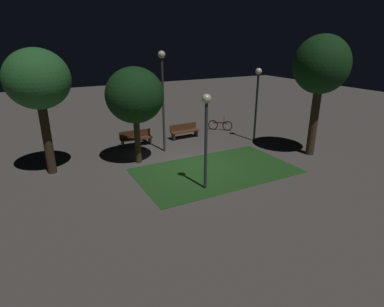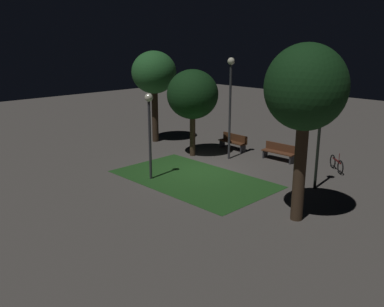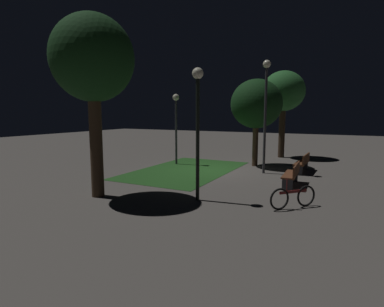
% 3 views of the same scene
% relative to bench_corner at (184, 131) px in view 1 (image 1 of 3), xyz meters
% --- Properties ---
extents(ground_plane, '(60.00, 60.00, 0.00)m').
position_rel_bench_corner_xyz_m(ground_plane, '(1.55, 4.23, -0.48)').
color(ground_plane, '#56514C').
extents(grass_lawn, '(7.29, 4.28, 0.01)m').
position_rel_bench_corner_xyz_m(grass_lawn, '(1.03, 5.27, -0.48)').
color(grass_lawn, '#23511E').
rests_on(grass_lawn, ground).
extents(bench_corner, '(1.81, 0.54, 0.88)m').
position_rel_bench_corner_xyz_m(bench_corner, '(0.00, 0.00, 0.00)').
color(bench_corner, brown).
rests_on(bench_corner, ground).
extents(bench_back_row, '(1.82, 0.55, 0.88)m').
position_rel_bench_corner_xyz_m(bench_back_row, '(3.09, 0.00, 0.00)').
color(bench_back_row, '#512D19').
rests_on(bench_back_row, ground).
extents(tree_tall_center, '(2.66, 2.66, 5.46)m').
position_rel_bench_corner_xyz_m(tree_tall_center, '(7.74, 1.91, 3.65)').
color(tree_tall_center, '#38281C').
rests_on(tree_tall_center, ground).
extents(tree_left_canopy, '(2.69, 2.69, 6.01)m').
position_rel_bench_corner_xyz_m(tree_left_canopy, '(-4.58, 5.71, 4.04)').
color(tree_left_canopy, '#423021').
rests_on(tree_left_canopy, ground).
extents(tree_right_canopy, '(2.70, 2.70, 4.61)m').
position_rel_bench_corner_xyz_m(tree_right_canopy, '(3.82, 2.55, 2.81)').
color(tree_right_canopy, '#423021').
rests_on(tree_right_canopy, ground).
extents(lamp_post_near_wall, '(0.36, 0.36, 4.25)m').
position_rel_bench_corner_xyz_m(lamp_post_near_wall, '(-3.45, 2.45, 2.43)').
color(lamp_post_near_wall, black).
rests_on(lamp_post_near_wall, ground).
extents(lamp_post_path_center, '(0.36, 0.36, 5.23)m').
position_rel_bench_corner_xyz_m(lamp_post_path_center, '(2.03, 1.63, 3.00)').
color(lamp_post_path_center, '#333338').
rests_on(lamp_post_path_center, ground).
extents(lamp_post_plaza_west, '(0.36, 0.36, 3.86)m').
position_rel_bench_corner_xyz_m(lamp_post_plaza_west, '(2.38, 6.61, 2.20)').
color(lamp_post_plaza_west, '#333338').
rests_on(lamp_post_plaza_west, ground).
extents(bicycle, '(1.25, 1.14, 0.93)m').
position_rel_bench_corner_xyz_m(bicycle, '(-2.93, -0.47, -0.14)').
color(bicycle, black).
rests_on(bicycle, ground).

